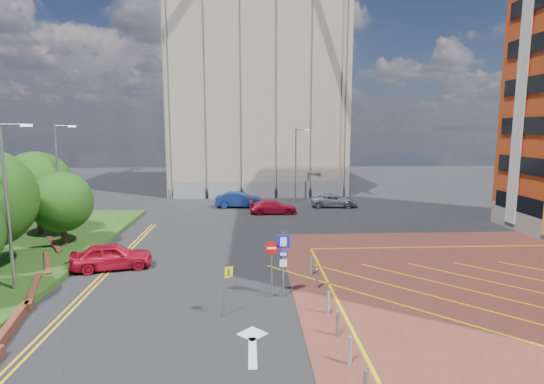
{
  "coord_description": "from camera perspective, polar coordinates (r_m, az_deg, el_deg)",
  "views": [
    {
      "loc": [
        -1.05,
        -18.28,
        8.02
      ],
      "look_at": [
        0.19,
        5.14,
        4.48
      ],
      "focal_mm": 28.0,
      "sensor_mm": 36.0,
      "label": 1
    }
  ],
  "objects": [
    {
      "name": "tree_c",
      "position": [
        31.28,
        -26.44,
        -1.21
      ],
      "size": [
        4.0,
        4.0,
        4.9
      ],
      "color": "#3D2B1C",
      "rests_on": "grass_bed"
    },
    {
      "name": "car_red_back",
      "position": [
        40.11,
        0.15,
        -2.02
      ],
      "size": [
        4.48,
        1.88,
        1.29
      ],
      "primitive_type": "imported",
      "rotation": [
        0.0,
        0.0,
        1.59
      ],
      "color": "#B40F28",
      "rests_on": "ground"
    },
    {
      "name": "lamp_left_near",
      "position": [
        23.49,
        -31.93,
        -0.95
      ],
      "size": [
        1.53,
        0.16,
        8.0
      ],
      "color": "#9EA0A8",
      "rests_on": "grass_bed"
    },
    {
      "name": "retaining_wall",
      "position": [
        24.25,
        -29.77,
        -11.41
      ],
      "size": [
        6.06,
        20.33,
        0.4
      ],
      "color": "brown",
      "rests_on": "ground"
    },
    {
      "name": "construction_building",
      "position": [
        58.37,
        -2.03,
        11.5
      ],
      "size": [
        21.2,
        19.2,
        22.0
      ],
      "primitive_type": "cube",
      "color": "gray",
      "rests_on": "ground"
    },
    {
      "name": "tree_d",
      "position": [
        35.14,
        -29.08,
        0.71
      ],
      "size": [
        5.0,
        5.0,
        6.08
      ],
      "color": "#3D2B1C",
      "rests_on": "grass_bed"
    },
    {
      "name": "ground",
      "position": [
        19.99,
        0.25,
        -15.07
      ],
      "size": [
        140.0,
        140.0,
        0.0
      ],
      "primitive_type": "plane",
      "color": "black",
      "rests_on": "ground"
    },
    {
      "name": "warning_sign",
      "position": [
        18.52,
        -6.26,
        -12.33
      ],
      "size": [
        0.53,
        0.37,
        2.24
      ],
      "color": "#9EA0A8",
      "rests_on": "ground"
    },
    {
      "name": "construction_fence",
      "position": [
        48.83,
        -0.58,
        0.31
      ],
      "size": [
        21.6,
        0.06,
        2.0
      ],
      "primitive_type": "cube",
      "color": "gray",
      "rests_on": "ground"
    },
    {
      "name": "car_red_left",
      "position": [
        26.24,
        -20.74,
        -8.05
      ],
      "size": [
        4.76,
        2.8,
        1.52
      ],
      "primitive_type": "imported",
      "rotation": [
        0.0,
        0.0,
        1.81
      ],
      "color": "red",
      "rests_on": "ground"
    },
    {
      "name": "lamp_back",
      "position": [
        46.71,
        3.3,
        4.07
      ],
      "size": [
        1.53,
        0.16,
        8.0
      ],
      "color": "#9EA0A8",
      "rests_on": "ground"
    },
    {
      "name": "car_silver_back",
      "position": [
        44.04,
        8.33,
        -1.14
      ],
      "size": [
        4.9,
        2.59,
        1.31
      ],
      "primitive_type": "imported",
      "rotation": [
        0.0,
        0.0,
        1.48
      ],
      "color": "#9A9BA1",
      "rests_on": "ground"
    },
    {
      "name": "bollard_row",
      "position": [
        18.55,
        7.94,
        -15.52
      ],
      "size": [
        0.14,
        11.14,
        0.9
      ],
      "color": "#9EA0A8",
      "rests_on": "forecourt"
    },
    {
      "name": "car_blue_back",
      "position": [
        43.38,
        -4.44,
        -1.05
      ],
      "size": [
        4.84,
        1.94,
        1.57
      ],
      "primitive_type": "imported",
      "rotation": [
        0.0,
        0.0,
        1.51
      ],
      "color": "navy",
      "rests_on": "ground"
    },
    {
      "name": "lamp_left_far",
      "position": [
        33.27,
        -26.71,
        1.86
      ],
      "size": [
        1.53,
        0.16,
        8.0
      ],
      "color": "#9EA0A8",
      "rests_on": "grass_bed"
    },
    {
      "name": "sign_cluster",
      "position": [
        20.24,
        0.94,
        -8.86
      ],
      "size": [
        1.17,
        0.12,
        3.2
      ],
      "color": "#9EA0A8",
      "rests_on": "ground"
    }
  ]
}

